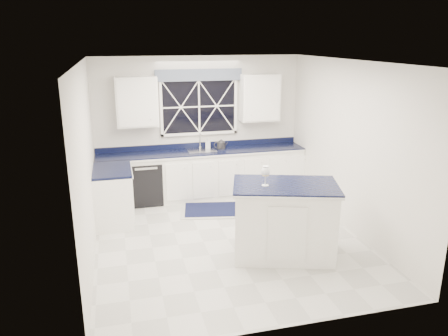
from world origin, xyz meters
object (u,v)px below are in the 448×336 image
object	(u,v)px
faucet	(200,140)
dishwasher	(146,181)
soap_bottle	(208,143)
island	(284,220)
wine_glass	(266,172)
kettle	(221,144)

from	to	relation	value
faucet	dishwasher	bearing A→B (deg)	-169.98
faucet	soap_bottle	world-z (taller)	faucet
island	soap_bottle	xyz separation A→B (m)	(-0.49, 2.82, 0.50)
faucet	wine_glass	size ratio (longest dim) A/B	1.07
kettle	wine_glass	distance (m)	2.70
faucet	island	size ratio (longest dim) A/B	0.19
dishwasher	kettle	xyz separation A→B (m)	(1.49, 0.07, 0.62)
faucet	kettle	world-z (taller)	faucet
dishwasher	faucet	bearing A→B (deg)	10.02
faucet	soap_bottle	bearing A→B (deg)	-4.81
wine_glass	soap_bottle	bearing A→B (deg)	94.06
wine_glass	soap_bottle	xyz separation A→B (m)	(-0.20, 2.80, -0.23)
dishwasher	wine_glass	bearing A→B (deg)	-61.03
dishwasher	wine_glass	world-z (taller)	wine_glass
kettle	wine_glass	size ratio (longest dim) A/B	0.97
dishwasher	island	bearing A→B (deg)	-56.51
dishwasher	kettle	size ratio (longest dim) A/B	2.99
kettle	soap_bottle	xyz separation A→B (m)	(-0.24, 0.11, 0.01)
dishwasher	soap_bottle	world-z (taller)	soap_bottle
dishwasher	faucet	size ratio (longest dim) A/B	2.72
dishwasher	kettle	distance (m)	1.61
soap_bottle	island	bearing A→B (deg)	-80.07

